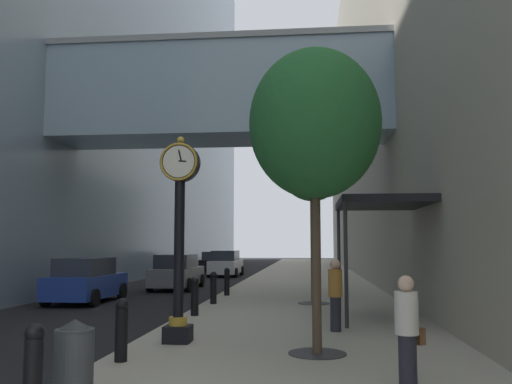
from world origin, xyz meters
TOP-DOWN VIEW (x-y plane):
  - ground_plane at (0.00, 27.00)m, footprint 110.00×110.00m
  - sidewalk_right at (3.49, 30.00)m, footprint 6.98×80.00m
  - building_block_left at (-11.02, 29.92)m, footprint 22.88×80.00m
  - building_block_right at (11.48, 30.00)m, footprint 9.00×80.00m
  - street_clock at (0.98, 7.95)m, footprint 0.84×0.55m
  - bollard_nearest at (0.43, 2.99)m, footprint 0.23×0.23m
  - bollard_second at (0.43, 6.05)m, footprint 0.23×0.23m
  - bollard_fourth at (0.43, 12.18)m, footprint 0.23×0.23m
  - bollard_fifth at (0.43, 15.24)m, footprint 0.23×0.23m
  - bollard_sixth at (0.43, 18.30)m, footprint 0.23×0.23m
  - street_tree_near at (3.88, 7.06)m, footprint 2.58×2.58m
  - street_tree_mid_near at (3.88, 15.67)m, footprint 2.57×2.57m
  - trash_bin at (0.59, 3.77)m, footprint 0.53×0.53m
  - pedestrian_walking at (5.15, 4.75)m, footprint 0.52×0.49m
  - pedestrian_by_clock at (4.36, 9.74)m, footprint 0.41×0.41m
  - storefront_awning at (5.74, 11.88)m, footprint 2.40×3.60m
  - car_white_near at (-1.94, 33.19)m, footprint 2.10×4.15m
  - car_grey_mid at (-2.71, 22.64)m, footprint 2.05×4.58m
  - car_black_far at (-3.62, 38.50)m, footprint 2.12×4.06m
  - car_blue_trailing at (-4.64, 16.38)m, footprint 2.00×4.11m

SIDE VIEW (x-z plane):
  - ground_plane at x=0.00m, z-range 0.00..0.00m
  - sidewalk_right at x=3.49m, z-range 0.00..0.14m
  - trash_bin at x=0.59m, z-range 0.15..1.20m
  - bollard_nearest at x=0.43m, z-range 0.17..1.27m
  - bollard_second at x=0.43m, z-range 0.17..1.27m
  - bollard_fourth at x=0.43m, z-range 0.17..1.27m
  - bollard_fifth at x=0.43m, z-range 0.17..1.27m
  - bollard_sixth at x=0.43m, z-range 0.17..1.27m
  - car_black_far at x=-3.62m, z-range -0.02..1.58m
  - car_blue_trailing at x=-4.64m, z-range -0.03..1.65m
  - car_grey_mid at x=-2.71m, z-range -0.03..1.66m
  - car_white_near at x=-1.94m, z-range -0.03..1.72m
  - pedestrian_walking at x=5.15m, z-range 0.18..1.78m
  - pedestrian_by_clock at x=4.36m, z-range 0.19..1.90m
  - street_clock at x=0.98m, z-range 0.35..4.74m
  - storefront_awning at x=5.74m, z-range 1.63..4.93m
  - street_tree_near at x=3.88m, z-range 1.58..7.48m
  - street_tree_mid_near at x=3.88m, z-range 1.90..8.42m
  - building_block_right at x=11.48m, z-range 0.00..26.03m
  - building_block_left at x=-11.02m, z-range -0.07..36.62m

